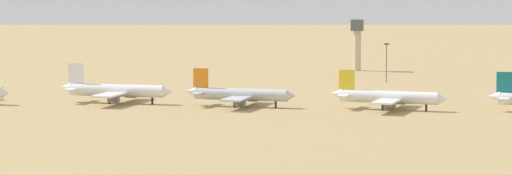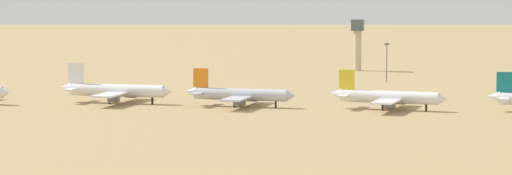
% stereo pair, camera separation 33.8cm
% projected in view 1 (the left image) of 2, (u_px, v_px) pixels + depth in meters
% --- Properties ---
extents(ground, '(4000.00, 4000.00, 0.00)m').
position_uv_depth(ground, '(239.00, 112.00, 321.29)').
color(ground, tan).
extents(parked_jet_white_2, '(36.35, 30.70, 12.00)m').
position_uv_depth(parked_jet_white_2, '(115.00, 90.00, 344.09)').
color(parked_jet_white_2, white).
rests_on(parked_jet_white_2, ground).
extents(parked_jet_orange_3, '(33.94, 28.72, 11.21)m').
position_uv_depth(parked_jet_orange_3, '(239.00, 94.00, 334.31)').
color(parked_jet_orange_3, silver).
rests_on(parked_jet_orange_3, ground).
extents(parked_jet_yellow_4, '(34.29, 29.21, 11.35)m').
position_uv_depth(parked_jet_yellow_4, '(388.00, 97.00, 326.14)').
color(parked_jet_yellow_4, white).
rests_on(parked_jet_yellow_4, ground).
extents(control_tower, '(5.20, 5.20, 21.37)m').
position_uv_depth(control_tower, '(357.00, 40.00, 472.35)').
color(control_tower, '#C6B793').
rests_on(control_tower, ground).
extents(light_pole_west, '(1.80, 0.50, 14.43)m').
position_uv_depth(light_pole_west, '(386.00, 60.00, 415.78)').
color(light_pole_west, '#59595E').
rests_on(light_pole_west, ground).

